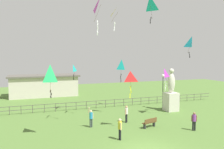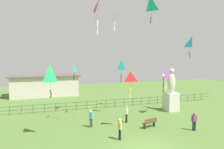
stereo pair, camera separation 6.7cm
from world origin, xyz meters
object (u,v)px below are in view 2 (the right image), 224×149
at_px(park_bench, 150,122).
at_px(person_2, 120,128).
at_px(statue_monument, 171,96).
at_px(kite_2, 50,75).
at_px(kite_8, 130,78).
at_px(person_3, 126,113).
at_px(kite_6, 101,5).
at_px(lamppost, 163,84).
at_px(kite_5, 164,74).
at_px(person_1, 91,117).
at_px(person_0, 194,120).
at_px(kite_4, 150,4).
at_px(kite_3, 192,42).
at_px(kite_1, 122,65).
at_px(kite_0, 118,13).
at_px(kite_7, 73,68).

relative_size(park_bench, person_2, 0.94).
distance_m(statue_monument, kite_2, 15.18).
xyz_separation_m(park_bench, kite_2, (-8.57, 0.66, 4.50)).
height_order(person_2, kite_8, kite_8).
height_order(person_3, kite_6, kite_6).
height_order(lamppost, person_2, lamppost).
relative_size(park_bench, person_3, 0.94).
relative_size(person_2, kite_5, 0.68).
height_order(person_1, kite_5, kite_5).
height_order(statue_monument, lamppost, statue_monument).
height_order(person_0, person_1, person_1).
xyz_separation_m(kite_2, kite_6, (4.46, 0.83, 5.83)).
xyz_separation_m(statue_monument, kite_4, (-4.62, -2.96, 9.65)).
relative_size(statue_monument, person_0, 3.08).
relative_size(statue_monument, park_bench, 3.21).
relative_size(kite_4, kite_6, 0.76).
height_order(person_0, kite_2, kite_2).
distance_m(kite_3, kite_4, 6.26).
bearing_deg(person_1, kite_8, -25.17).
xyz_separation_m(lamppost, kite_1, (-4.01, 3.34, 2.13)).
bearing_deg(statue_monument, kite_2, -163.00).
bearing_deg(person_2, kite_0, 70.00).
xyz_separation_m(person_1, person_3, (3.64, 0.36, 0.02)).
xyz_separation_m(lamppost, kite_4, (-4.21, -4.08, 8.31)).
relative_size(kite_1, kite_6, 0.85).
bearing_deg(kite_2, statue_monument, 17.00).
bearing_deg(kite_5, kite_3, -32.38).
relative_size(person_2, kite_7, 0.91).
bearing_deg(park_bench, lamppost, 49.60).
bearing_deg(kite_2, kite_5, 13.72).
xyz_separation_m(park_bench, person_1, (-4.95, 1.90, 0.46)).
xyz_separation_m(kite_1, kite_3, (4.93, -7.29, 2.61)).
height_order(kite_0, kite_6, kite_6).
distance_m(park_bench, person_2, 4.27).
distance_m(person_1, kite_7, 8.24).
relative_size(kite_5, kite_8, 1.02).
height_order(statue_monument, person_1, statue_monument).
bearing_deg(kite_0, person_1, -159.20).
height_order(kite_0, kite_3, kite_0).
bearing_deg(statue_monument, kite_6, -160.16).
xyz_separation_m(statue_monument, kite_8, (-7.39, -4.59, 2.77)).
height_order(statue_monument, kite_5, kite_5).
relative_size(park_bench, kite_3, 0.69).
height_order(lamppost, kite_4, kite_4).
distance_m(lamppost, kite_1, 5.64).
bearing_deg(kite_3, kite_2, -174.15).
relative_size(person_0, kite_4, 0.63).
bearing_deg(person_1, park_bench, -21.01).
height_order(person_0, kite_3, kite_3).
height_order(lamppost, person_0, lamppost).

